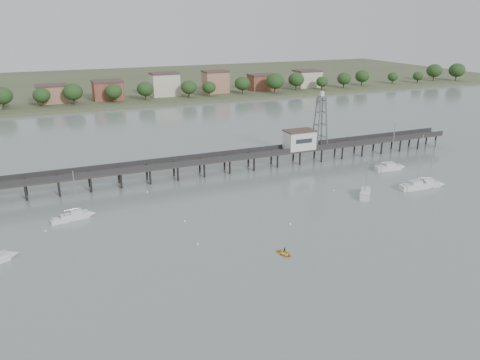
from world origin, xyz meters
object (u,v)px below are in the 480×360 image
Objects in this scene: pier at (215,159)px; white_tender at (60,221)px; yellow_dinghy at (284,254)px; lattice_tower at (320,122)px; sailboat_b at (81,215)px; sailboat_c at (365,192)px; sailboat_f at (432,184)px; sailboat_d at (420,186)px; sailboat_e at (393,167)px.

white_tender is (-39.07, -17.48, -3.38)m from pier.
lattice_tower is at bearing 35.48° from yellow_dinghy.
lattice_tower is at bearing 6.77° from sailboat_b.
sailboat_b is at bearing 119.87° from sailboat_c.
sailboat_b is at bearing -169.33° from sailboat_f.
lattice_tower reaches higher than sailboat_f.
sailboat_f is (3.49, -0.11, 0.01)m from sailboat_d.
white_tender is at bearing 174.93° from sailboat_d.
sailboat_e is (80.25, 1.02, -0.02)m from sailboat_b.
sailboat_d reaches higher than sailboat_e.
sailboat_c is 35.68m from yellow_dinghy.
sailboat_f is at bearing 1.78° from yellow_dinghy.
sailboat_b is 43.02m from yellow_dinghy.
sailboat_b is 62.68m from sailboat_c.
sailboat_f is 84.84m from white_tender.
pier reaches higher than yellow_dinghy.
lattice_tower reaches higher than sailboat_c.
sailboat_e is at bearing -15.26° from sailboat_c.
sailboat_d is 3.49m from sailboat_f.
sailboat_c is at bearing -18.45° from white_tender.
lattice_tower is 1.11× the size of sailboat_d.
sailboat_e is at bearing -7.88° from white_tender.
sailboat_d is at bearing -35.51° from pier.
sailboat_f is 51.68m from yellow_dinghy.
sailboat_e is 22.56m from sailboat_c.
sailboat_c is (-4.86, -28.10, -10.45)m from lattice_tower.
sailboat_f is (-0.42, -14.22, 0.01)m from sailboat_e.
yellow_dinghy is at bearing 161.35° from sailboat_c.
sailboat_e reaches higher than white_tender.
yellow_dinghy is (30.93, -29.90, -0.66)m from sailboat_b.
sailboat_f reaches higher than pier.
lattice_tower is 59.43m from yellow_dinghy.
sailboat_f is (44.89, -29.65, -3.15)m from pier.
sailboat_e is at bearing 77.99° from sailboat_d.
sailboat_d is 14.64m from sailboat_e.
sailboat_e is (13.81, -15.43, -10.46)m from lattice_tower.
pier is at bearing 147.95° from sailboat_d.
sailboat_c is 4.16× the size of yellow_dinghy.
sailboat_e reaches higher than pier.
sailboat_c is 18.32m from sailboat_f.
sailboat_d is at bearing -17.80° from white_tender.
yellow_dinghy is (-45.42, -16.80, -0.64)m from sailboat_d.
pier is at bearing 14.83° from white_tender.
sailboat_c is at bearing -46.52° from pier.
pier is 53.89m from sailboat_f.
white_tender is at bearing -166.09° from lattice_tower.
pier is 50.96m from sailboat_d.
sailboat_d reaches higher than sailboat_f.
lattice_tower is at bearing 134.37° from sailboat_f.
sailboat_f is at bearing 1.64° from sailboat_d.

